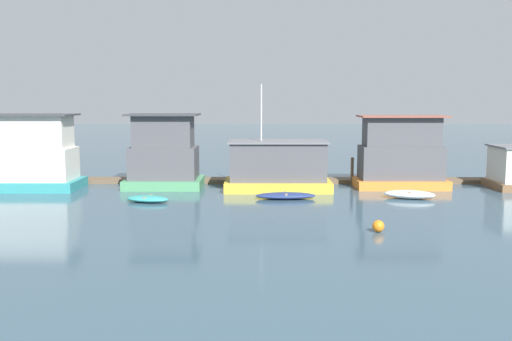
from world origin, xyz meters
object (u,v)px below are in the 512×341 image
object	(u,v)px
houseboat_yellow	(278,166)
houseboat_orange	(401,155)
houseboat_teal	(27,155)
dinghy_white	(410,194)
mooring_post_near_left	(409,174)
houseboat_green	(164,155)
buoy_orange	(378,226)
dinghy_teal	(148,199)
dinghy_navy	(286,196)
mooring_post_centre	(352,171)

from	to	relation	value
houseboat_yellow	houseboat_orange	world-z (taller)	houseboat_yellow
houseboat_teal	dinghy_white	size ratio (longest dim) A/B	2.11
dinghy_white	mooring_post_near_left	distance (m)	6.00
houseboat_teal	houseboat_orange	distance (m)	26.00
houseboat_green	buoy_orange	xyz separation A→B (m)	(12.37, -13.61, -2.01)
dinghy_teal	houseboat_orange	bearing A→B (deg)	19.18
dinghy_navy	dinghy_white	size ratio (longest dim) A/B	1.14
houseboat_teal	mooring_post_near_left	world-z (taller)	houseboat_teal
buoy_orange	dinghy_white	bearing A→B (deg)	67.14
dinghy_teal	dinghy_white	world-z (taller)	dinghy_white
houseboat_orange	dinghy_navy	distance (m)	9.74
dinghy_navy	buoy_orange	xyz separation A→B (m)	(3.98, -8.92, 0.08)
dinghy_navy	mooring_post_near_left	distance (m)	11.06
houseboat_yellow	dinghy_teal	world-z (taller)	houseboat_yellow
dinghy_navy	houseboat_teal	bearing A→B (deg)	168.01
houseboat_green	houseboat_yellow	bearing A→B (deg)	-7.11
dinghy_navy	mooring_post_centre	world-z (taller)	mooring_post_centre
dinghy_teal	dinghy_white	distance (m)	16.33
mooring_post_near_left	buoy_orange	size ratio (longest dim) A/B	2.87
houseboat_orange	dinghy_navy	xyz separation A→B (m)	(-8.30, -4.66, -2.08)
dinghy_white	mooring_post_near_left	bearing A→B (deg)	76.13
houseboat_green	dinghy_navy	size ratio (longest dim) A/B	1.40
buoy_orange	dinghy_teal	bearing A→B (deg)	148.02
dinghy_teal	buoy_orange	size ratio (longest dim) A/B	5.17
houseboat_teal	dinghy_white	distance (m)	25.85
dinghy_navy	mooring_post_centre	bearing A→B (deg)	49.55
houseboat_teal	dinghy_white	bearing A→B (deg)	-7.92
dinghy_teal	houseboat_teal	bearing A→B (deg)	151.99
mooring_post_near_left	dinghy_teal	bearing A→B (deg)	-157.97
houseboat_green	buoy_orange	distance (m)	18.50
houseboat_orange	buoy_orange	xyz separation A→B (m)	(-4.31, -13.58, -1.99)
houseboat_orange	houseboat_green	bearing A→B (deg)	179.90
buoy_orange	mooring_post_centre	bearing A→B (deg)	85.65
dinghy_teal	mooring_post_centre	xyz separation A→B (m)	(13.56, 7.17, 0.80)
houseboat_teal	houseboat_orange	bearing A→B (deg)	2.00
dinghy_white	mooring_post_near_left	xyz separation A→B (m)	(1.43, 5.80, 0.55)
houseboat_yellow	dinghy_white	distance (m)	9.03
houseboat_green	mooring_post_near_left	world-z (taller)	houseboat_green
mooring_post_centre	buoy_orange	xyz separation A→B (m)	(-1.14, -14.93, -0.71)
houseboat_teal	houseboat_orange	xyz separation A→B (m)	(25.99, 0.91, -0.07)
houseboat_yellow	buoy_orange	xyz separation A→B (m)	(4.37, -12.62, -1.32)
mooring_post_centre	mooring_post_near_left	bearing A→B (deg)	0.00
dinghy_teal	mooring_post_near_left	size ratio (longest dim) A/B	1.80
houseboat_yellow	houseboat_orange	distance (m)	8.76
houseboat_yellow	mooring_post_near_left	distance (m)	9.95
dinghy_teal	buoy_orange	xyz separation A→B (m)	(12.43, -7.76, 0.09)
houseboat_teal	mooring_post_centre	distance (m)	22.96
houseboat_green	mooring_post_near_left	size ratio (longest dim) A/B	3.31
houseboat_yellow	mooring_post_centre	bearing A→B (deg)	22.77
dinghy_navy	buoy_orange	distance (m)	9.77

